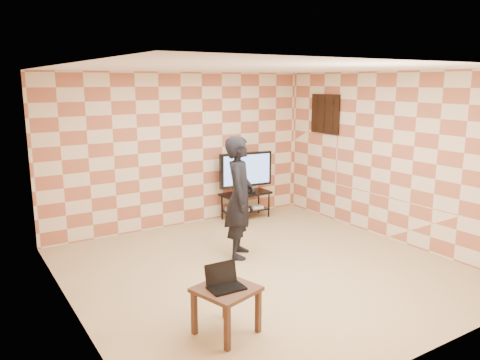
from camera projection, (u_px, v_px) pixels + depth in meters
name	position (u px, v px, depth m)	size (l,w,h in m)	color
floor	(263.00, 269.00, 6.46)	(5.00, 5.00, 0.00)	tan
wall_back	(182.00, 150.00, 8.24)	(5.00, 0.02, 2.70)	beige
wall_front	(428.00, 219.00, 4.11)	(5.00, 0.02, 2.70)	beige
wall_left	(68.00, 198.00, 4.87)	(0.02, 5.00, 2.70)	beige
wall_right	(392.00, 157.00, 7.49)	(0.02, 5.00, 2.70)	beige
ceiling	(265.00, 68.00, 5.90)	(5.00, 5.00, 0.02)	white
wall_art	(325.00, 114.00, 8.63)	(0.04, 0.72, 0.72)	black
tv_stand	(246.00, 199.00, 8.78)	(0.95, 0.43, 0.50)	black
tv	(246.00, 170.00, 8.67)	(1.05, 0.23, 0.76)	black
dvd_player	(237.00, 209.00, 8.70)	(0.38, 0.27, 0.06)	#BABABC
game_console	(257.00, 207.00, 8.90)	(0.22, 0.16, 0.05)	silver
side_table	(226.00, 296.00, 4.73)	(0.68, 0.68, 0.50)	#3E281C
laptop	(224.00, 282.00, 4.72)	(0.36, 0.29, 0.23)	black
person	(240.00, 197.00, 6.78)	(0.65, 0.43, 1.78)	black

